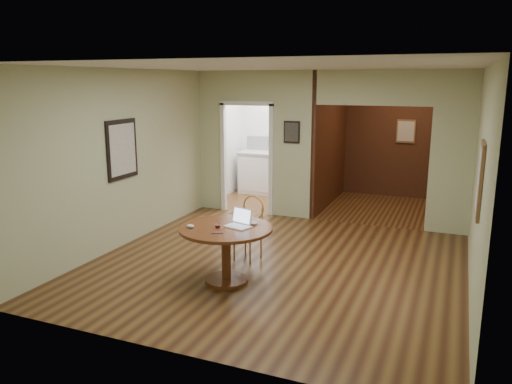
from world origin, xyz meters
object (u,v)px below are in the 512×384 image
at_px(open_laptop, 240,221).
at_px(closed_laptop, 245,223).
at_px(dining_table, 226,242).
at_px(chair, 250,224).

bearing_deg(open_laptop, closed_laptop, 95.99).
xyz_separation_m(open_laptop, closed_laptop, (0.02, 0.12, -0.05)).
distance_m(open_laptop, closed_laptop, 0.13).
distance_m(dining_table, open_laptop, 0.31).
bearing_deg(dining_table, closed_laptop, 55.13).
relative_size(dining_table, open_laptop, 3.31).
distance_m(chair, open_laptop, 0.88).
distance_m(dining_table, chair, 0.93).
height_order(dining_table, open_laptop, open_laptop).
bearing_deg(open_laptop, chair, 121.43).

